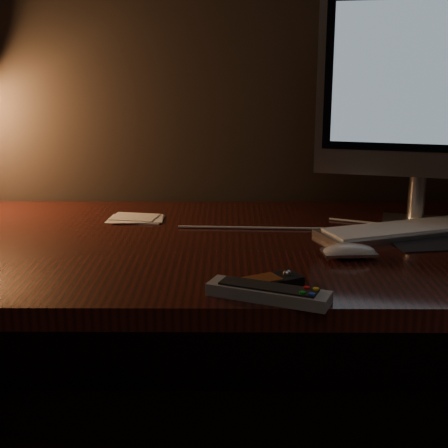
{
  "coord_description": "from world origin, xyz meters",
  "views": [
    {
      "loc": [
        -0.01,
        0.58,
        1.12
      ],
      "look_at": [
        -0.02,
        1.73,
        0.82
      ],
      "focal_mm": 50.0,
      "sensor_mm": 36.0,
      "label": 1
    }
  ],
  "objects_px": {
    "tv_remote": "(268,293)",
    "media_remote": "(264,283)",
    "desk": "(233,286)",
    "monitor": "(430,90)",
    "mouse": "(349,253)",
    "keyboard": "(412,229)"
  },
  "relations": [
    {
      "from": "tv_remote",
      "to": "media_remote",
      "type": "bearing_deg",
      "value": 117.87
    },
    {
      "from": "desk",
      "to": "monitor",
      "type": "distance_m",
      "value": 0.62
    },
    {
      "from": "mouse",
      "to": "media_remote",
      "type": "relative_size",
      "value": 0.72
    },
    {
      "from": "mouse",
      "to": "tv_remote",
      "type": "relative_size",
      "value": 0.5
    },
    {
      "from": "monitor",
      "to": "tv_remote",
      "type": "bearing_deg",
      "value": -114.66
    },
    {
      "from": "desk",
      "to": "mouse",
      "type": "bearing_deg",
      "value": -40.33
    },
    {
      "from": "monitor",
      "to": "tv_remote",
      "type": "xyz_separation_m",
      "value": [
        -0.38,
        -0.47,
        -0.3
      ]
    },
    {
      "from": "desk",
      "to": "keyboard",
      "type": "xyz_separation_m",
      "value": [
        0.4,
        -0.0,
        0.14
      ]
    },
    {
      "from": "keyboard",
      "to": "tv_remote",
      "type": "height_order",
      "value": "tv_remote"
    },
    {
      "from": "keyboard",
      "to": "mouse",
      "type": "relative_size",
      "value": 4.27
    },
    {
      "from": "media_remote",
      "to": "desk",
      "type": "bearing_deg",
      "value": 69.73
    },
    {
      "from": "desk",
      "to": "keyboard",
      "type": "distance_m",
      "value": 0.42
    },
    {
      "from": "keyboard",
      "to": "mouse",
      "type": "xyz_separation_m",
      "value": [
        -0.18,
        -0.19,
        0.0
      ]
    },
    {
      "from": "monitor",
      "to": "keyboard",
      "type": "height_order",
      "value": "monitor"
    },
    {
      "from": "monitor",
      "to": "media_remote",
      "type": "xyz_separation_m",
      "value": [
        -0.38,
        -0.41,
        -0.3
      ]
    },
    {
      "from": "monitor",
      "to": "mouse",
      "type": "height_order",
      "value": "monitor"
    },
    {
      "from": "keyboard",
      "to": "mouse",
      "type": "bearing_deg",
      "value": -153.44
    },
    {
      "from": "monitor",
      "to": "mouse",
      "type": "bearing_deg",
      "value": -115.54
    },
    {
      "from": "desk",
      "to": "media_remote",
      "type": "relative_size",
      "value": 11.31
    },
    {
      "from": "keyboard",
      "to": "media_remote",
      "type": "height_order",
      "value": "media_remote"
    },
    {
      "from": "monitor",
      "to": "media_remote",
      "type": "distance_m",
      "value": 0.64
    },
    {
      "from": "desk",
      "to": "monitor",
      "type": "height_order",
      "value": "monitor"
    }
  ]
}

